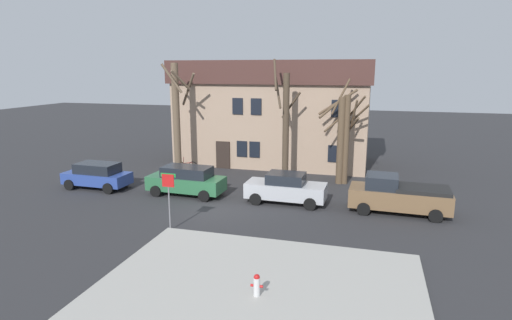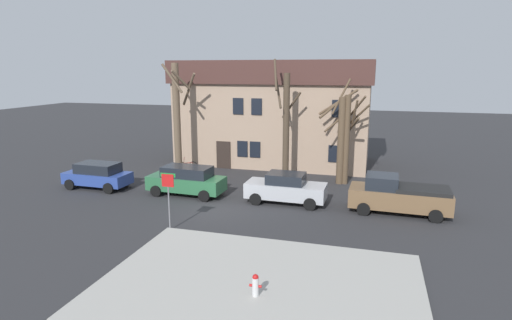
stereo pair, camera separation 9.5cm
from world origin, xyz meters
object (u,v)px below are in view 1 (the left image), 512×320
pickup_truck_brown (398,195)px  street_sign_pole (169,191)px  building_main (274,111)px  tree_bare_far (341,137)px  car_blue_wagon (97,175)px  bicycle_leaning (186,166)px  tree_bare_end (347,134)px  car_silver_sedan (286,188)px  fire_hydrant (257,285)px  tree_bare_near (177,116)px  tree_bare_mid (285,124)px  car_green_wagon (186,180)px

pickup_truck_brown → street_sign_pole: 11.91m
building_main → tree_bare_far: (5.76, -5.43, -1.00)m
car_blue_wagon → bicycle_leaning: 6.86m
building_main → car_blue_wagon: size_ratio=3.62×
tree_bare_far → tree_bare_end: size_ratio=0.90×
car_silver_sedan → pickup_truck_brown: pickup_truck_brown is taller
fire_hydrant → tree_bare_near: bearing=123.8°
tree_bare_mid → car_blue_wagon: 12.70m
tree_bare_far → car_green_wagon: tree_bare_far is taller
tree_bare_near → car_green_wagon: (2.91, -4.97, -3.29)m
building_main → car_green_wagon: building_main is taller
tree_bare_end → bicycle_leaning: tree_bare_end is taller
tree_bare_near → fire_hydrant: bearing=-56.2°
car_green_wagon → car_silver_sedan: 6.09m
tree_bare_mid → tree_bare_end: tree_bare_mid is taller
tree_bare_near → tree_bare_far: bearing=1.6°
building_main → tree_bare_near: (-5.82, -5.74, 0.08)m
street_sign_pole → car_green_wagon: bearing=106.9°
fire_hydrant → street_sign_pole: size_ratio=0.28×
tree_bare_end → car_green_wagon: (-9.04, -5.32, -2.38)m
car_silver_sedan → bicycle_leaning: 10.44m
pickup_truck_brown → tree_bare_far: bearing=123.9°
tree_bare_end → bicycle_leaning: (-11.73, 0.43, -2.94)m
car_silver_sedan → tree_bare_near: bearing=151.7°
bicycle_leaning → building_main: bearing=41.5°
tree_bare_near → bicycle_leaning: (0.22, 0.78, -3.84)m
pickup_truck_brown → fire_hydrant: pickup_truck_brown is taller
tree_bare_far → car_green_wagon: (-8.67, -5.28, -2.21)m
tree_bare_near → car_silver_sedan: tree_bare_near is taller
tree_bare_far → car_blue_wagon: 15.92m
car_blue_wagon → car_silver_sedan: size_ratio=0.93×
building_main → bicycle_leaning: size_ratio=8.78×
tree_bare_near → tree_bare_mid: (7.86, 0.32, -0.33)m
bicycle_leaning → pickup_truck_brown: bearing=-20.8°
fire_hydrant → street_sign_pole: (-5.57, 4.74, 1.43)m
tree_bare_near → car_silver_sedan: (9.00, -4.84, -3.34)m
car_silver_sedan → fire_hydrant: car_silver_sedan is taller
car_silver_sedan → street_sign_pole: street_sign_pole is taller
car_green_wagon → fire_hydrant: size_ratio=6.14×
car_green_wagon → bicycle_leaning: (-2.69, 5.75, -0.56)m
building_main → tree_bare_near: 8.17m
tree_bare_end → car_silver_sedan: bearing=-119.6°
tree_bare_far → building_main: bearing=136.7°
bicycle_leaning → street_sign_pole: bearing=-68.8°
tree_bare_mid → car_silver_sedan: bearing=-77.6°
building_main → tree_bare_far: 7.98m
fire_hydrant → street_sign_pole: street_sign_pole is taller
car_green_wagon → street_sign_pole: 5.75m
tree_bare_near → fire_hydrant: 18.57m
building_main → tree_bare_end: bearing=-41.3°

